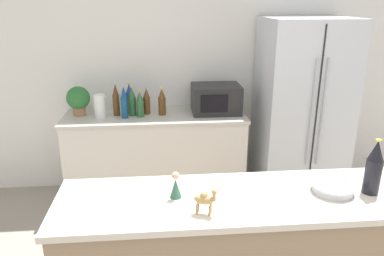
% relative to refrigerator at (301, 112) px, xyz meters
% --- Properties ---
extents(wall_back, '(8.00, 0.06, 2.55)m').
position_rel_refrigerator_xyz_m(wall_back, '(-0.93, 0.40, 0.36)').
color(wall_back, white).
rests_on(wall_back, ground_plane).
extents(back_counter, '(1.80, 0.63, 0.91)m').
position_rel_refrigerator_xyz_m(back_counter, '(-1.48, 0.07, -0.46)').
color(back_counter, silver).
rests_on(back_counter, ground_plane).
extents(refrigerator, '(0.84, 0.74, 1.83)m').
position_rel_refrigerator_xyz_m(refrigerator, '(0.00, 0.00, 0.00)').
color(refrigerator, silver).
rests_on(refrigerator, ground_plane).
extents(potted_plant, '(0.23, 0.23, 0.29)m').
position_rel_refrigerator_xyz_m(potted_plant, '(-2.22, 0.11, 0.15)').
color(potted_plant, '#9E6B47').
rests_on(potted_plant, back_counter).
extents(paper_towel_roll, '(0.11, 0.11, 0.22)m').
position_rel_refrigerator_xyz_m(paper_towel_roll, '(-2.00, 0.03, 0.10)').
color(paper_towel_roll, white).
rests_on(paper_towel_roll, back_counter).
extents(microwave, '(0.48, 0.37, 0.28)m').
position_rel_refrigerator_xyz_m(microwave, '(-0.86, 0.09, 0.13)').
color(microwave, black).
rests_on(microwave, back_counter).
extents(back_bottle_0, '(0.07, 0.07, 0.27)m').
position_rel_refrigerator_xyz_m(back_bottle_0, '(-1.56, 0.10, 0.12)').
color(back_bottle_0, brown).
rests_on(back_bottle_0, back_counter).
extents(back_bottle_1, '(0.08, 0.08, 0.30)m').
position_rel_refrigerator_xyz_m(back_bottle_1, '(-1.73, 0.17, 0.13)').
color(back_bottle_1, navy).
rests_on(back_bottle_1, back_counter).
extents(back_bottle_2, '(0.07, 0.07, 0.27)m').
position_rel_refrigerator_xyz_m(back_bottle_2, '(-1.40, 0.06, 0.12)').
color(back_bottle_2, brown).
rests_on(back_bottle_2, back_counter).
extents(back_bottle_3, '(0.06, 0.06, 0.32)m').
position_rel_refrigerator_xyz_m(back_bottle_3, '(-1.76, -0.02, 0.14)').
color(back_bottle_3, navy).
rests_on(back_bottle_3, back_counter).
extents(back_bottle_4, '(0.07, 0.07, 0.26)m').
position_rel_refrigerator_xyz_m(back_bottle_4, '(-1.62, 0.01, 0.11)').
color(back_bottle_4, '#2D6033').
rests_on(back_bottle_4, back_counter).
extents(back_bottle_5, '(0.08, 0.08, 0.29)m').
position_rel_refrigerator_xyz_m(back_bottle_5, '(-1.70, 0.06, 0.13)').
color(back_bottle_5, '#2D6033').
rests_on(back_bottle_5, back_counter).
extents(back_bottle_6, '(0.06, 0.06, 0.33)m').
position_rel_refrigerator_xyz_m(back_bottle_6, '(-1.85, 0.07, 0.15)').
color(back_bottle_6, brown).
rests_on(back_bottle_6, back_counter).
extents(wine_bottle, '(0.08, 0.08, 0.31)m').
position_rel_refrigerator_xyz_m(wine_bottle, '(-0.31, -1.82, 0.25)').
color(wine_bottle, black).
rests_on(wine_bottle, bar_counter).
extents(fruit_bowl, '(0.23, 0.23, 0.05)m').
position_rel_refrigerator_xyz_m(fruit_bowl, '(-0.51, -1.80, 0.13)').
color(fruit_bowl, '#B7BABF').
rests_on(fruit_bowl, bar_counter).
extents(camel_figurine, '(0.11, 0.08, 0.14)m').
position_rel_refrigerator_xyz_m(camel_figurine, '(-1.22, -1.95, 0.18)').
color(camel_figurine, tan).
rests_on(camel_figurine, bar_counter).
extents(wise_man_figurine_blue, '(0.06, 0.06, 0.15)m').
position_rel_refrigerator_xyz_m(wise_man_figurine_blue, '(-1.35, -1.78, 0.16)').
color(wise_man_figurine_blue, '#33664C').
rests_on(wise_man_figurine_blue, bar_counter).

